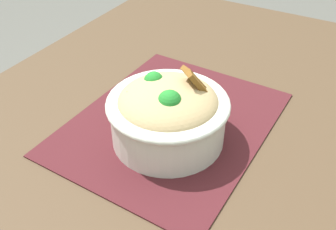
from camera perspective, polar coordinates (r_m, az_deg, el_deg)
table at (r=0.76m, az=-0.42°, el=-4.08°), size 1.18×0.78×0.72m
placemat at (r=0.70m, az=0.48°, el=-1.15°), size 0.41×0.33×0.00m
bowl at (r=0.63m, az=0.01°, el=0.43°), size 0.23×0.23×0.13m
fork at (r=0.78m, az=3.57°, el=3.52°), size 0.03×0.13×0.00m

